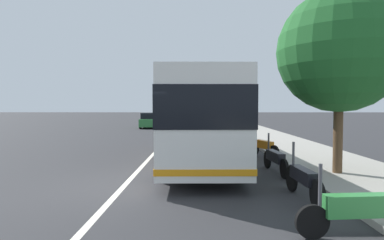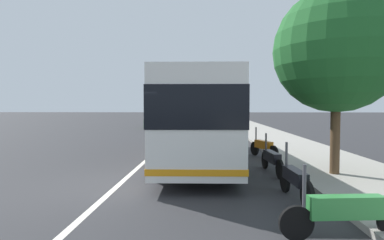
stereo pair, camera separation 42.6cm
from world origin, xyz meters
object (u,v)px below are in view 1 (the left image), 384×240
motorcycle_mid_row (275,159)px  motorcycle_nearest_curb (264,147)px  roadside_tree_near_camera (340,51)px  car_oncoming (195,120)px  coach_bus (198,115)px  car_ahead_same_lane (196,115)px  motorcycle_far_end (303,180)px  motorcycle_by_tree (360,210)px  car_side_street (150,121)px  car_behind_bus (201,118)px

motorcycle_mid_row → motorcycle_nearest_curb: 3.14m
motorcycle_nearest_curb → roadside_tree_near_camera: roadside_tree_near_camera is taller
car_oncoming → roadside_tree_near_camera: size_ratio=0.83×
motorcycle_nearest_curb → coach_bus: bearing=83.6°
coach_bus → car_ahead_same_lane: bearing=-1.1°
coach_bus → motorcycle_far_end: size_ratio=4.83×
motorcycle_far_end → roadside_tree_near_camera: size_ratio=0.38×
motorcycle_by_tree → car_oncoming: (28.56, 2.85, 0.23)m
motorcycle_far_end → motorcycle_mid_row: 2.96m
motorcycle_nearest_curb → car_ahead_same_lane: 41.05m
car_ahead_same_lane → roadside_tree_near_camera: size_ratio=0.79×
motorcycle_mid_row → roadside_tree_near_camera: 3.85m
motorcycle_mid_row → car_oncoming: 23.68m
car_side_street → car_oncoming: size_ratio=0.93×
motorcycle_mid_row → roadside_tree_near_camera: size_ratio=0.39×
coach_bus → motorcycle_nearest_curb: bearing=-76.3°
car_side_street → car_behind_bus: (8.87, -5.37, -0.03)m
coach_bus → motorcycle_far_end: bearing=-157.3°
motorcycle_by_tree → motorcycle_far_end: (2.08, 0.23, 0.01)m
car_oncoming → roadside_tree_near_camera: roadside_tree_near_camera is taller
car_behind_bus → roadside_tree_near_camera: size_ratio=0.74×
coach_bus → motorcycle_nearest_curb: size_ratio=5.39×
motorcycle_mid_row → car_behind_bus: size_ratio=0.52×
car_side_street → car_behind_bus: car_side_street is taller
roadside_tree_near_camera → car_oncoming: bearing=10.5°
coach_bus → car_behind_bus: size_ratio=2.52×
motorcycle_far_end → roadside_tree_near_camera: 4.51m
car_side_street → motorcycle_mid_row: bearing=15.8°
roadside_tree_near_camera → motorcycle_far_end: bearing=142.0°
motorcycle_nearest_curb → car_behind_bus: 27.42m
coach_bus → car_ahead_same_lane: coach_bus is taller
coach_bus → motorcycle_by_tree: bearing=-162.0°
motorcycle_nearest_curb → car_side_street: size_ratio=0.45×
motorcycle_far_end → car_side_street: size_ratio=0.50×
motorcycle_nearest_curb → car_side_street: (18.45, 7.61, 0.27)m
car_ahead_same_lane → motorcycle_mid_row: bearing=-177.8°
motorcycle_mid_row → motorcycle_nearest_curb: motorcycle_nearest_curb is taller
car_side_street → motorcycle_by_tree: bearing=12.7°
motorcycle_by_tree → roadside_tree_near_camera: roadside_tree_near_camera is taller
coach_bus → car_ahead_same_lane: size_ratio=2.33×
car_side_street → motorcycle_far_end: bearing=13.5°
motorcycle_by_tree → car_side_street: bearing=-79.7°
motorcycle_by_tree → motorcycle_mid_row: (5.03, 0.13, -0.00)m
motorcycle_far_end → car_ahead_same_lane: 47.10m
motorcycle_mid_row → motorcycle_nearest_curb: (3.13, -0.30, 0.00)m
car_behind_bus → motorcycle_far_end: bearing=-172.3°
motorcycle_nearest_curb → motorcycle_far_end: bearing=154.7°
motorcycle_far_end → motorcycle_nearest_curb: (6.08, -0.40, -0.01)m
car_oncoming → roadside_tree_near_camera: (-24.11, -4.47, 3.14)m
car_oncoming → car_behind_bus: (6.93, -0.78, 0.01)m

